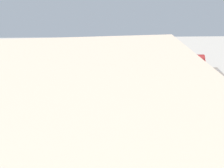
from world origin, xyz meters
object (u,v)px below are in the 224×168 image
parked_car_4 (47,115)px  street_tree_4 (31,89)px  parked_car_0 (142,112)px  platform_canopy_far (81,66)px  street_tree_2 (56,84)px  freight_coach_far (61,71)px  box_truck_1 (41,121)px  street_tree_0 (35,86)px  street_tree_3 (114,84)px  street_tree_1 (181,84)px  traffic_light (47,90)px  parked_car_3 (71,113)px  parked_car_1 (117,115)px  locomotive (122,67)px  box_truck_0 (21,122)px  box_truck_2 (51,122)px  passenger_coach (181,62)px  platform_canopy_near (75,74)px  construction_building (4,140)px  parked_car_2 (95,113)px

parked_car_4 → street_tree_4: 10.43m
parked_car_0 → parked_car_4: size_ratio=0.93×
platform_canopy_far → street_tree_4: street_tree_4 is taller
parked_car_0 → street_tree_2: (24.29, -8.46, 4.86)m
freight_coach_far → box_truck_1: size_ratio=2.20×
street_tree_0 → street_tree_3: 22.80m
platform_canopy_far → street_tree_4: size_ratio=5.79×
box_truck_1 → street_tree_4: bearing=-67.7°
parked_car_0 → street_tree_1: (-12.10, -8.16, 4.46)m
parked_car_0 → traffic_light: 27.79m
platform_canopy_far → parked_car_3: (0.81, 26.24, -3.56)m
freight_coach_far → parked_car_1: size_ratio=3.99×
parked_car_1 → street_tree_0: 25.69m
locomotive → parked_car_0: (-3.51, 31.54, -1.15)m
locomotive → street_tree_3: size_ratio=1.97×
parked_car_1 → box_truck_0: bearing=9.2°
street_tree_4 → platform_canopy_far: bearing=-123.5°
box_truck_2 → street_tree_2: 14.69m
box_truck_0 → parked_car_0: bearing=-170.8°
box_truck_1 → box_truck_2: size_ratio=0.96×
parked_car_3 → street_tree_0: street_tree_0 is taller
passenger_coach → parked_car_4: passenger_coach is taller
street_tree_1 → traffic_light: bearing=1.4°
box_truck_0 → platform_canopy_near: bearing=-115.1°
parked_car_3 → box_truck_0: bearing=22.8°
box_truck_2 → street_tree_2: (0.66, -14.11, 4.04)m
freight_coach_far → street_tree_1: street_tree_1 is taller
passenger_coach → street_tree_4: bearing=26.4°
platform_canopy_near → box_truck_2: (3.85, 24.98, -2.62)m
parked_car_3 → street_tree_2: street_tree_2 is taller
parked_car_3 → box_truck_0: size_ratio=0.48×
street_tree_4 → box_truck_1: bearing=112.3°
construction_building → box_truck_1: bearing=-97.8°
freight_coach_far → parked_car_2: bearing=116.0°
box_truck_0 → box_truck_2: size_ratio=1.06×
box_truck_0 → freight_coach_far: bearing=-101.3°
freight_coach_far → street_tree_3: size_ratio=2.31×
parked_car_2 → street_tree_2: street_tree_2 is taller
parked_car_3 → parked_car_4: parked_car_3 is taller
construction_building → street_tree_4: bearing=-84.3°
parked_car_1 → box_truck_1: bearing=11.4°
passenger_coach → parked_car_3: (37.59, 31.56, -2.53)m
passenger_coach → parked_car_2: 44.54m
freight_coach_far → street_tree_2: size_ratio=2.32×
platform_canopy_far → locomotive: size_ratio=2.88×
parked_car_0 → parked_car_1: size_ratio=0.92×
platform_canopy_near → freight_coach_far: 8.03m
passenger_coach → locomotive: bearing=-0.0°
platform_canopy_far → passenger_coach: (-36.77, -5.32, -1.02)m
parked_car_2 → parked_car_0: bearing=-179.3°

